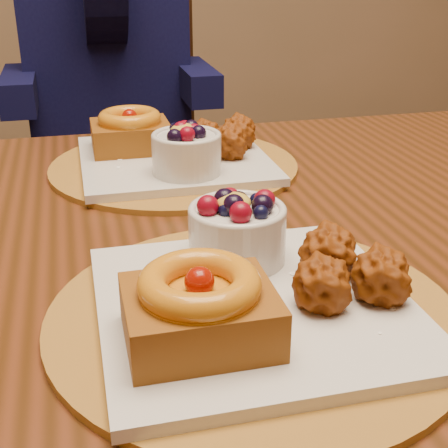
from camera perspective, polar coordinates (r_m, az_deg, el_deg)
The scene contains 5 objects.
dining_table at distance 0.80m, azimuth -1.77°, elevation -5.05°, with size 1.60×0.90×0.76m.
place_setting_near at distance 0.57m, azimuth 2.28°, elevation -5.88°, with size 0.38×0.38×0.09m.
place_setting_far at distance 0.96m, azimuth -4.78°, elevation 6.60°, with size 0.38×0.38×0.09m.
chair_far at distance 1.77m, azimuth -9.24°, elevation 6.12°, with size 0.48×0.48×0.97m.
diner at distance 1.69m, azimuth -10.96°, elevation 17.19°, with size 0.50×0.49×0.83m.
Camera 1 is at (-0.22, -0.80, 1.07)m, focal length 50.00 mm.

